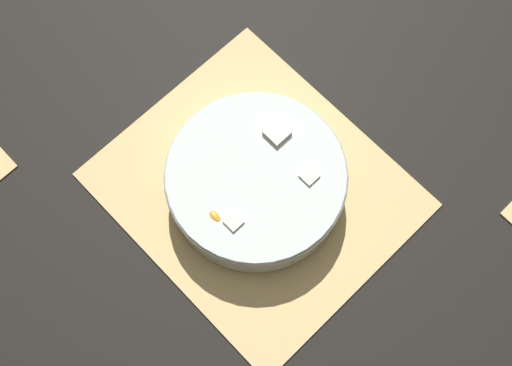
{
  "coord_description": "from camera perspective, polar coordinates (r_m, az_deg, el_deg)",
  "views": [
    {
      "loc": [
        -0.25,
        0.24,
        1.02
      ],
      "look_at": [
        0.0,
        0.0,
        0.03
      ],
      "focal_mm": 50.0,
      "sensor_mm": 36.0,
      "label": 1
    }
  ],
  "objects": [
    {
      "name": "ground_plane",
      "position": [
        1.07,
        -0.0,
        -0.55
      ],
      "size": [
        6.0,
        6.0,
        0.0
      ],
      "primitive_type": "plane",
      "color": "black"
    },
    {
      "name": "bamboo_mat_center",
      "position": [
        1.07,
        -0.0,
        -0.5
      ],
      "size": [
        0.42,
        0.37,
        0.01
      ],
      "color": "#D6B775",
      "rests_on": "ground_plane"
    },
    {
      "name": "fruit_salad_bowl",
      "position": [
        1.03,
        0.04,
        0.16
      ],
      "size": [
        0.26,
        0.26,
        0.07
      ],
      "color": "silver",
      "rests_on": "bamboo_mat_center"
    }
  ]
}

